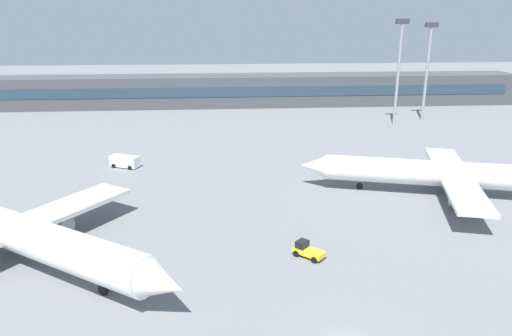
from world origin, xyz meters
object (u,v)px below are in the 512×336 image
airplane_near (14,232)px  airplane_mid (446,174)px  floodlight_tower_east (399,65)px  floodlight_tower_west (428,65)px  baggage_tug_yellow (307,250)px  service_van_white (125,161)px

airplane_near → airplane_mid: bearing=16.1°
floodlight_tower_east → airplane_mid: bearing=-101.1°
floodlight_tower_west → floodlight_tower_east: floodlight_tower_east is taller
airplane_mid → floodlight_tower_east: size_ratio=1.71×
airplane_near → airplane_mid: size_ratio=0.93×
airplane_mid → baggage_tug_yellow: 30.19m
baggage_tug_yellow → service_van_white: service_van_white is taller
airplane_near → floodlight_tower_east: size_ratio=1.60×
service_van_white → floodlight_tower_east: size_ratio=0.22×
airplane_mid → service_van_white: airplane_mid is taller
floodlight_tower_east → service_van_white: bearing=-153.2°
airplane_mid → floodlight_tower_east: bearing=78.9°
airplane_mid → baggage_tug_yellow: size_ratio=11.76×
airplane_mid → floodlight_tower_west: size_ratio=1.77×
service_van_white → floodlight_tower_west: 79.45m
airplane_near → floodlight_tower_west: (75.35, 69.92, 10.64)m
airplane_near → floodlight_tower_east: 93.02m
airplane_mid → floodlight_tower_west: floodlight_tower_west is taller
baggage_tug_yellow → floodlight_tower_east: 75.62m
airplane_near → airplane_mid: (56.41, 16.26, -0.22)m
service_van_white → floodlight_tower_east: bearing=26.8°
baggage_tug_yellow → floodlight_tower_east: (33.76, 66.23, 13.85)m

